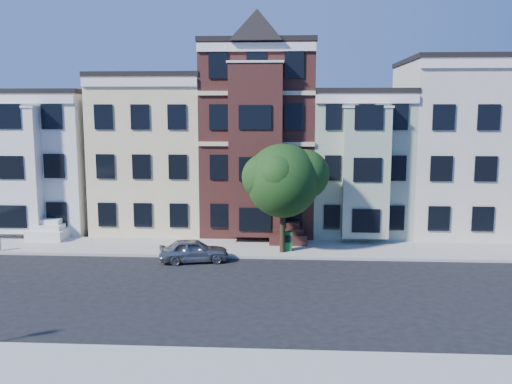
{
  "coord_description": "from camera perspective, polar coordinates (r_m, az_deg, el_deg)",
  "views": [
    {
      "loc": [
        2.1,
        -24.05,
        8.12
      ],
      "look_at": [
        0.46,
        2.49,
        4.2
      ],
      "focal_mm": 40.0,
      "sensor_mm": 36.0,
      "label": 1
    }
  ],
  "objects": [
    {
      "name": "house_yellow",
      "position": [
        39.74,
        -9.73,
        3.76
      ],
      "size": [
        7.0,
        9.0,
        10.0
      ],
      "primitive_type": "cube",
      "color": "beige",
      "rests_on": "ground"
    },
    {
      "name": "house_cream",
      "position": [
        40.29,
        20.03,
        4.15
      ],
      "size": [
        8.0,
        9.0,
        11.0
      ],
      "primitive_type": "cube",
      "color": "beige",
      "rests_on": "ground"
    },
    {
      "name": "far_sidewalk",
      "position": [
        33.12,
        -0.2,
        -5.67
      ],
      "size": [
        60.0,
        4.0,
        0.15
      ],
      "primitive_type": "cube",
      "color": "#9E9B93",
      "rests_on": "ground"
    },
    {
      "name": "house_green",
      "position": [
        38.97,
        10.02,
        2.93
      ],
      "size": [
        6.0,
        9.0,
        9.0
      ],
      "primitive_type": "cube",
      "color": "#99A990",
      "rests_on": "ground"
    },
    {
      "name": "near_sidewalk",
      "position": [
        18.08,
        -3.68,
        -18.05
      ],
      "size": [
        60.0,
        4.0,
        0.15
      ],
      "primitive_type": "cube",
      "color": "#9E9B93",
      "rests_on": "ground"
    },
    {
      "name": "ground",
      "position": [
        25.48,
        -1.39,
        -10.2
      ],
      "size": [
        120.0,
        120.0,
        0.0
      ],
      "primitive_type": "plane",
      "color": "black"
    },
    {
      "name": "parked_car",
      "position": [
        30.63,
        -6.26,
        -5.83
      ],
      "size": [
        3.89,
        2.22,
        1.25
      ],
      "primitive_type": "imported",
      "rotation": [
        0.0,
        0.0,
        1.79
      ],
      "color": "#929397",
      "rests_on": "ground"
    },
    {
      "name": "house_brown",
      "position": [
        38.67,
        0.43,
        5.24
      ],
      "size": [
        7.0,
        9.0,
        12.0
      ],
      "primitive_type": "cube",
      "color": "#391A17",
      "rests_on": "ground"
    },
    {
      "name": "house_white",
      "position": [
        42.33,
        -20.33,
        2.96
      ],
      "size": [
        8.0,
        9.0,
        9.0
      ],
      "primitive_type": "cube",
      "color": "silver",
      "rests_on": "ground"
    },
    {
      "name": "newspaper_box",
      "position": [
        32.3,
        3.17,
        -4.9
      ],
      "size": [
        0.51,
        0.46,
        1.11
      ],
      "primitive_type": "cube",
      "rotation": [
        0.0,
        0.0,
        0.03
      ],
      "color": "#125D27",
      "rests_on": "far_sidewalk"
    },
    {
      "name": "street_tree",
      "position": [
        31.38,
        2.7,
        0.64
      ],
      "size": [
        7.57,
        7.57,
        7.49
      ],
      "primitive_type": null,
      "rotation": [
        0.0,
        0.0,
        -0.2
      ],
      "color": "#1F4617",
      "rests_on": "far_sidewalk"
    }
  ]
}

